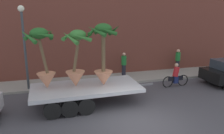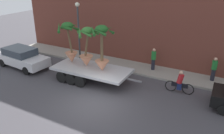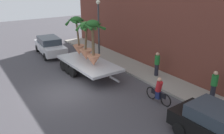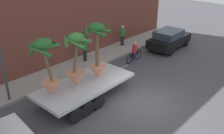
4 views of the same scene
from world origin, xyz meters
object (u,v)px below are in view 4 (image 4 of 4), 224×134
at_px(flatbed_trailer, 82,88).
at_px(parked_car, 169,39).
at_px(potted_palm_middle, 76,62).
at_px(cyclist, 134,53).
at_px(pedestrian_far_left, 122,35).
at_px(potted_palm_front, 97,52).
at_px(potted_palm_rear, 48,68).
at_px(pedestrian_near_gate, 85,49).

xyz_separation_m(flatbed_trailer, parked_car, (10.13, 0.84, 0.06)).
relative_size(potted_palm_middle, cyclist, 1.55).
relative_size(potted_palm_middle, parked_car, 0.66).
bearing_deg(cyclist, pedestrian_far_left, 57.52).
bearing_deg(potted_palm_front, cyclist, 14.95).
xyz_separation_m(potted_palm_rear, pedestrian_near_gate, (5.21, 3.47, -1.43)).
bearing_deg(pedestrian_far_left, cyclist, -122.48).
relative_size(flatbed_trailer, potted_palm_front, 2.07).
bearing_deg(potted_palm_rear, pedestrian_near_gate, 33.61).
distance_m(flatbed_trailer, cyclist, 6.25).
distance_m(flatbed_trailer, pedestrian_far_left, 8.69).
height_order(potted_palm_middle, pedestrian_far_left, potted_palm_middle).
bearing_deg(potted_palm_middle, parked_car, 3.94).
distance_m(potted_palm_rear, pedestrian_far_left, 10.30).
height_order(cyclist, pedestrian_far_left, pedestrian_far_left).
relative_size(potted_palm_rear, pedestrian_far_left, 1.74).
bearing_deg(pedestrian_near_gate, potted_palm_front, -121.62).
height_order(potted_palm_front, pedestrian_near_gate, potted_palm_front).
height_order(flatbed_trailer, pedestrian_near_gate, pedestrian_near_gate).
xyz_separation_m(potted_palm_front, cyclist, (4.97, 1.33, -1.85)).
height_order(flatbed_trailer, potted_palm_front, potted_palm_front).
distance_m(potted_palm_rear, pedestrian_near_gate, 6.42).
relative_size(potted_palm_rear, potted_palm_middle, 1.04).
height_order(cyclist, parked_car, parked_car).
height_order(potted_palm_rear, potted_palm_front, potted_palm_front).
bearing_deg(flatbed_trailer, pedestrian_far_left, 26.58).
xyz_separation_m(potted_palm_rear, potted_palm_front, (2.90, -0.29, 0.04)).
xyz_separation_m(cyclist, pedestrian_far_left, (1.66, 2.60, 0.37)).
height_order(potted_palm_front, cyclist, potted_palm_front).
height_order(potted_palm_rear, pedestrian_near_gate, potted_palm_rear).
xyz_separation_m(potted_palm_rear, potted_palm_middle, (1.57, -0.12, -0.18)).
bearing_deg(potted_palm_rear, parked_car, 2.83).
distance_m(flatbed_trailer, pedestrian_near_gate, 5.08).
distance_m(potted_palm_rear, potted_palm_front, 2.92).
distance_m(potted_palm_rear, potted_palm_middle, 1.58).
relative_size(flatbed_trailer, parked_car, 1.51).
bearing_deg(flatbed_trailer, pedestrian_near_gate, 47.04).
bearing_deg(flatbed_trailer, potted_palm_rear, 171.96).
bearing_deg(parked_car, potted_palm_rear, -177.17).
xyz_separation_m(parked_car, pedestrian_far_left, (-2.36, 3.05, 0.21)).
distance_m(potted_palm_middle, parked_car, 10.45).
bearing_deg(parked_car, pedestrian_near_gate, 156.67).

